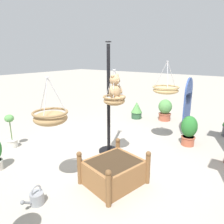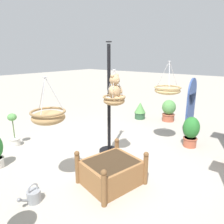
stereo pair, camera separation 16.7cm
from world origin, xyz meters
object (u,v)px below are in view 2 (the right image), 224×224
display_pole_central (109,121)px  hanging_basket_left_high (167,90)px  wooden_planter_box (111,171)px  display_sign_board (191,101)px  potted_plant_broad_leaf (14,132)px  watering_can (33,196)px  teddy_bear (115,89)px  hanging_basket_with_teddy (114,100)px  hanging_basket_right_low (48,116)px  potted_plant_conical_shrub (191,131)px  potted_plant_trailing_ivy (169,110)px  potted_plant_fern_front (140,110)px

display_pole_central → hanging_basket_left_high: bearing=147.2°
wooden_planter_box → display_sign_board: size_ratio=0.72×
potted_plant_broad_leaf → watering_can: (0.85, 2.13, -0.23)m
teddy_bear → potted_plant_broad_leaf: teddy_bear is taller
hanging_basket_with_teddy → wooden_planter_box: bearing=34.8°
hanging_basket_right_low → display_sign_board: hanging_basket_right_low is taller
teddy_bear → potted_plant_conical_shrub: bearing=145.6°
hanging_basket_left_high → potted_plant_conical_shrub: size_ratio=1.03×
hanging_basket_with_teddy → potted_plant_trailing_ivy: hanging_basket_with_teddy is taller
potted_plant_trailing_ivy → potted_plant_broad_leaf: bearing=-27.0°
teddy_bear → wooden_planter_box: bearing=33.6°
hanging_basket_left_high → potted_plant_broad_leaf: bearing=-49.7°
display_pole_central → hanging_basket_right_low: (1.53, 0.06, 0.47)m
hanging_basket_right_low → potted_plant_fern_front: 4.28m
potted_plant_trailing_ivy → potted_plant_broad_leaf: 4.55m
hanging_basket_with_teddy → display_sign_board: hanging_basket_with_teddy is taller
hanging_basket_with_teddy → hanging_basket_left_high: bearing=158.9°
wooden_planter_box → potted_plant_conical_shrub: bearing=166.5°
wooden_planter_box → display_pole_central: bearing=-139.4°
hanging_basket_right_low → potted_plant_trailing_ivy: 4.54m
hanging_basket_right_low → display_sign_board: size_ratio=0.48×
wooden_planter_box → potted_plant_conical_shrub: potted_plant_conical_shrub is taller
display_sign_board → potted_plant_broad_leaf: bearing=-40.1°
potted_plant_conical_shrub → potted_plant_fern_front: bearing=-120.1°
potted_plant_trailing_ivy → hanging_basket_left_high: bearing=20.5°
hanging_basket_right_low → potted_plant_fern_front: bearing=-168.9°
teddy_bear → potted_plant_fern_front: bearing=-159.5°
potted_plant_fern_front → potted_plant_conical_shrub: (1.20, 2.07, 0.10)m
hanging_basket_with_teddy → potted_plant_broad_leaf: bearing=-66.2°
hanging_basket_left_high → potted_plant_trailing_ivy: size_ratio=1.07×
hanging_basket_with_teddy → potted_plant_fern_front: (-2.73, -1.00, -0.95)m
hanging_basket_left_high → display_sign_board: bearing=170.2°
hanging_basket_with_teddy → potted_plant_fern_front: size_ratio=1.22×
potted_plant_conical_shrub → potted_plant_broad_leaf: bearing=-52.6°
watering_can → potted_plant_fern_front: bearing=-168.7°
hanging_basket_with_teddy → hanging_basket_left_high: (-1.33, 0.51, 0.07)m
potted_plant_conical_shrub → display_sign_board: bearing=-159.9°
hanging_basket_with_teddy → watering_can: size_ratio=1.97×
display_pole_central → hanging_basket_right_low: bearing=2.2°
hanging_basket_right_low → potted_plant_broad_leaf: 2.23m
potted_plant_broad_leaf → display_sign_board: (-3.48, 2.93, 0.55)m
display_pole_central → potted_plant_fern_front: size_ratio=4.15×
hanging_basket_with_teddy → hanging_basket_right_low: hanging_basket_with_teddy is taller
teddy_bear → potted_plant_conical_shrub: teddy_bear is taller
hanging_basket_with_teddy → potted_plant_conical_shrub: bearing=145.0°
display_pole_central → hanging_basket_left_high: size_ratio=3.14×
hanging_basket_left_high → watering_can: hanging_basket_left_high is taller
wooden_planter_box → potted_plant_fern_front: size_ratio=1.92×
potted_plant_trailing_ivy → hanging_basket_right_low: bearing=-0.7°
teddy_bear → potted_plant_broad_leaf: bearing=-66.4°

